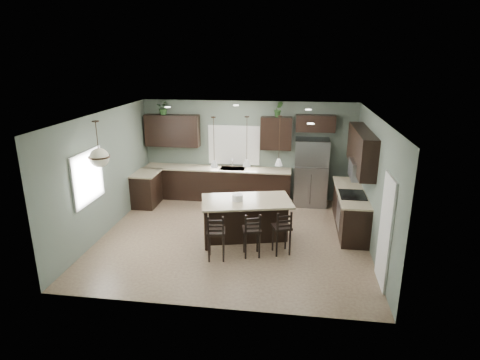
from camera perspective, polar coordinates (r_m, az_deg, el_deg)
name	(u,v)px	position (r m, az deg, el deg)	size (l,w,h in m)	color
ground	(233,236)	(9.35, -0.96, -8.04)	(6.00, 6.00, 0.00)	#9E8466
pantry_door	(385,232)	(7.60, 19.96, -6.93)	(0.04, 0.82, 2.04)	white
window_back	(234,145)	(11.48, -0.86, 5.00)	(1.35, 0.02, 1.00)	white
window_left	(87,177)	(9.03, -20.91, 0.37)	(0.02, 1.10, 1.00)	white
left_return_cabs	(146,189)	(11.39, -13.16, -1.32)	(0.60, 0.90, 0.90)	black
left_return_countertop	(146,173)	(11.24, -13.23, 0.95)	(0.66, 0.96, 0.04)	#BCB28E
back_lower_cabs	(217,184)	(11.57, -3.25, -0.57)	(4.20, 0.60, 0.90)	black
back_countertop	(217,169)	(11.41, -3.31, 1.64)	(4.20, 0.66, 0.04)	#BCB28E
sink_inset	(232,169)	(11.33, -1.08, 1.63)	(0.70, 0.45, 0.01)	gray
faucet	(232,164)	(11.27, -1.11, 2.30)	(0.02, 0.02, 0.28)	silver
back_upper_left	(172,131)	(11.64, -9.59, 6.94)	(1.55, 0.34, 0.90)	black
back_upper_right	(276,133)	(11.12, 5.17, 6.63)	(0.85, 0.34, 0.90)	black
fridge_header	(316,123)	(11.07, 10.70, 7.93)	(1.05, 0.34, 0.45)	black
right_lower_cabs	(350,210)	(9.98, 15.39, -4.20)	(0.60, 2.35, 0.90)	black
right_countertop	(351,192)	(9.81, 15.50, -1.64)	(0.66, 2.35, 0.04)	#BCB28E
cooktop	(352,195)	(9.55, 15.70, -2.03)	(0.58, 0.75, 0.02)	black
wall_oven_front	(338,214)	(9.68, 13.79, -4.74)	(0.01, 0.72, 0.60)	gray
right_upper_cabs	(361,150)	(9.56, 16.88, 4.17)	(0.34, 2.35, 0.90)	black
microwave	(359,170)	(9.39, 16.61, 1.43)	(0.40, 0.75, 0.40)	gray
refrigerator	(311,172)	(11.18, 10.05, 1.09)	(0.90, 0.74, 1.85)	gray
kitchen_island	(246,219)	(9.09, 0.92, -5.62)	(1.97, 1.12, 0.92)	black
serving_dish	(238,198)	(8.87, -0.35, -2.51)	(0.24, 0.24, 0.14)	silver
bar_stool_left	(216,236)	(8.20, -3.41, -8.02)	(0.37, 0.37, 1.00)	black
bar_stool_center	(252,234)	(8.32, 1.67, -7.69)	(0.36, 0.36, 0.98)	black
bar_stool_right	(282,232)	(8.46, 5.93, -7.32)	(0.36, 0.36, 0.98)	black
pendant_left	(214,142)	(8.49, -3.74, 5.36)	(0.17, 0.17, 1.10)	silver
pendant_center	(247,142)	(8.55, 0.98, 5.47)	(0.17, 0.17, 1.10)	silver
pendant_right	(279,141)	(8.65, 5.61, 5.55)	(0.17, 0.17, 1.10)	silver
chandelier	(98,144)	(8.42, -19.57, 4.83)	(0.43, 0.43, 0.94)	beige
plant_back_left	(164,108)	(11.58, -10.81, 10.05)	(0.35, 0.30, 0.39)	#254A20
plant_back_right	(278,109)	(10.99, 5.50, 10.00)	(0.24, 0.19, 0.43)	#2E5826
room_shell	(233,166)	(8.76, -1.01, 2.06)	(6.00, 6.00, 6.00)	slate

